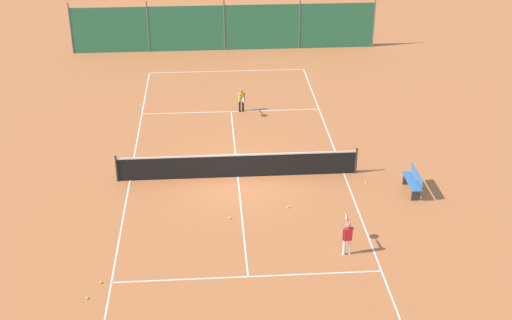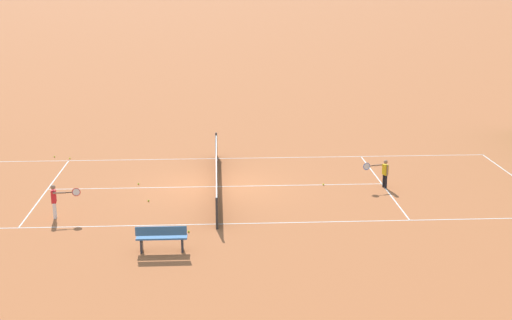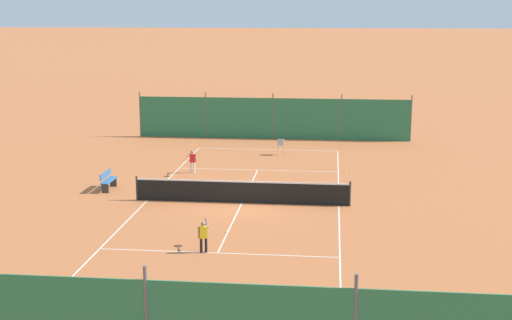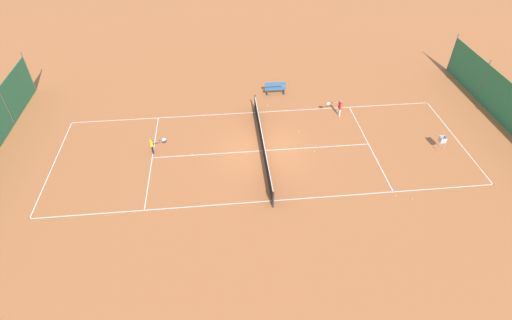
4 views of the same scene
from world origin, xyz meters
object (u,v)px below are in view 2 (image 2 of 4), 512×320
Objects in this scene: tennis_ball_mid_court at (54,157)px; tennis_ball_near_corner at (323,184)px; tennis_ball_by_net_left at (189,231)px; tennis_ball_alley_right at (138,184)px; player_far_baseline at (384,171)px; courtside_bench at (162,237)px; tennis_ball_far_corner at (70,158)px; player_near_service at (55,199)px; tennis_net at (217,174)px; tennis_ball_by_net_right at (148,201)px.

tennis_ball_mid_court is 12.22m from tennis_ball_near_corner.
tennis_ball_by_net_left and tennis_ball_alley_right have the same top height.
player_far_baseline reaches higher than courtside_bench.
tennis_ball_near_corner is at bearing -100.92° from player_far_baseline.
tennis_ball_near_corner is (-0.43, -2.23, -0.61)m from player_far_baseline.
tennis_ball_near_corner is at bearing 137.64° from courtside_bench.
courtside_bench reaches higher than tennis_ball_by_net_left.
tennis_ball_by_net_left is 1.00× the size of tennis_ball_mid_court.
player_far_baseline is at bearing 126.36° from courtside_bench.
tennis_ball_far_corner is 11.42m from tennis_ball_near_corner.
courtside_bench is (6.75, 1.39, 0.42)m from tennis_ball_alley_right.
tennis_ball_by_net_left is 6.90m from tennis_ball_near_corner.
tennis_ball_by_net_left is 11.37m from tennis_ball_mid_court.
tennis_ball_mid_court is (-9.51, -6.24, 0.00)m from tennis_ball_by_net_left.
tennis_ball_mid_court is at bearing -111.06° from player_far_baseline.
player_near_service reaches higher than player_far_baseline.
player_near_service is 4.89m from courtside_bench.
tennis_net reaches higher than tennis_ball_by_net_right.
tennis_ball_by_net_right and tennis_ball_far_corner have the same top height.
player_far_baseline is 9.89m from courtside_bench.
tennis_net is at bearing 56.63° from tennis_ball_mid_court.
courtside_bench is at bearing -14.40° from tennis_net.
tennis_ball_mid_court is 1.00× the size of tennis_ball_far_corner.
tennis_net is 8.57m from tennis_ball_mid_court.
courtside_bench reaches higher than tennis_ball_alley_right.
tennis_ball_mid_court is (-7.91, -1.78, -0.64)m from player_near_service.
tennis_ball_mid_court is at bearing -112.30° from tennis_ball_far_corner.
tennis_ball_near_corner is at bearing 108.37° from player_near_service.
player_far_baseline is at bearing 69.02° from tennis_ball_far_corner.
player_far_baseline reaches higher than tennis_ball_near_corner.
player_near_service is at bearing -76.92° from player_far_baseline.
tennis_ball_mid_court is 1.00× the size of tennis_ball_alley_right.
courtside_bench is (10.75, 4.78, 0.42)m from tennis_ball_far_corner.
tennis_ball_near_corner is (-1.61, 6.56, 0.00)m from tennis_ball_by_net_right.
tennis_ball_far_corner is at bearing -139.67° from tennis_ball_alley_right.
tennis_net is 6.12× the size of courtside_bench.
tennis_ball_by_net_left is (1.60, 4.47, -0.64)m from player_near_service.
tennis_ball_far_corner is (-7.61, -1.05, -0.64)m from player_near_service.
player_near_service is 4.79m from tennis_ball_by_net_left.
tennis_ball_mid_court is at bearing -143.60° from tennis_ball_by_net_right.
tennis_ball_by_net_right is 1.00× the size of tennis_ball_near_corner.
player_far_baseline is 16.49× the size of tennis_ball_mid_court.
tennis_net is 139.09× the size of tennis_ball_far_corner.
tennis_ball_by_net_right is (-3.14, -1.55, 0.00)m from tennis_ball_by_net_left.
player_far_baseline is (0.48, 6.33, 0.14)m from tennis_net.
tennis_ball_mid_court is 1.00× the size of tennis_ball_near_corner.
player_near_service is at bearing 12.67° from tennis_ball_mid_court.
tennis_ball_by_net_left is at bearing 30.91° from tennis_ball_far_corner.
tennis_ball_near_corner is (-3.15, 9.47, -0.64)m from player_near_service.
tennis_ball_by_net_right is 1.00× the size of tennis_ball_far_corner.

